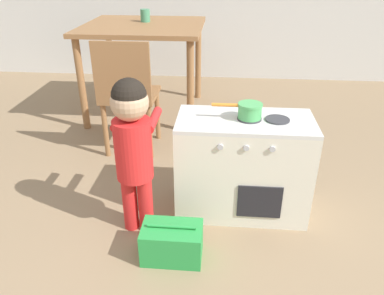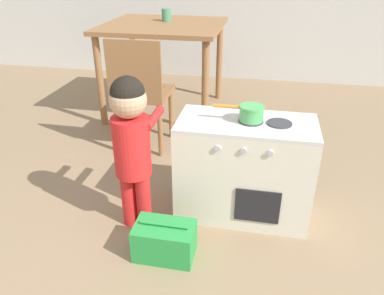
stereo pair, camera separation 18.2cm
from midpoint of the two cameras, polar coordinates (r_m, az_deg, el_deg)
name	(u,v)px [view 1 (the left image)]	position (r m, az deg, el deg)	size (l,w,h in m)	color
play_kitchen	(242,166)	(2.02, 5.15, -2.91)	(0.70, 0.36, 0.56)	silver
toy_pot	(249,110)	(1.87, 5.97, 5.69)	(0.25, 0.12, 0.08)	#4CAD5B
child_figure	(133,138)	(1.78, -11.92, 1.31)	(0.21, 0.33, 0.81)	red
toy_basket	(172,242)	(1.82, -6.01, -14.27)	(0.28, 0.18, 0.19)	green
dining_table	(144,37)	(3.29, -9.02, 16.29)	(0.98, 0.94, 0.77)	olive
dining_chair_near	(128,94)	(2.63, -11.71, 8.02)	(0.37, 0.37, 0.81)	olive
cup_on_table	(145,16)	(3.38, -8.76, 19.25)	(0.08, 0.08, 0.10)	#478E66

